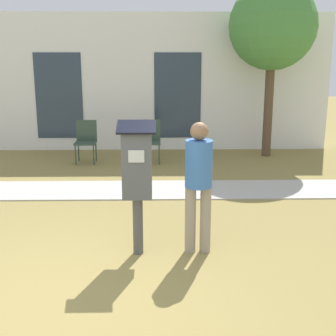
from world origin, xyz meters
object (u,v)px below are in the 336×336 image
(person_standing, at_px, (199,178))
(outdoor_chair_left, at_px, (86,138))
(outdoor_chair_middle, at_px, (150,137))
(parking_meter, at_px, (137,171))

(person_standing, xyz_separation_m, outdoor_chair_left, (-2.02, 4.65, -0.40))
(person_standing, bearing_deg, outdoor_chair_left, 145.43)
(outdoor_chair_left, xyz_separation_m, outdoor_chair_middle, (1.38, 0.02, 0.00))
(parking_meter, height_order, outdoor_chair_middle, parking_meter)
(parking_meter, relative_size, outdoor_chair_left, 1.77)
(parking_meter, distance_m, outdoor_chair_left, 4.89)
(outdoor_chair_middle, bearing_deg, person_standing, -68.05)
(parking_meter, xyz_separation_m, person_standing, (0.71, 0.03, -0.09))
(outdoor_chair_left, bearing_deg, person_standing, -49.46)
(person_standing, bearing_deg, parking_meter, -145.37)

